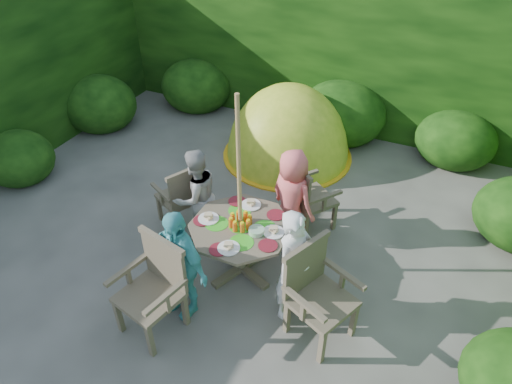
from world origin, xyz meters
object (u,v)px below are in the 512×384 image
at_px(child_right, 294,267).
at_px(dome_tent, 287,156).
at_px(patio_table, 241,233).
at_px(garden_chair_back, 307,196).
at_px(garden_chair_left, 182,195).
at_px(garden_chair_right, 316,292).
at_px(child_left, 196,196).
at_px(parasol_pole, 240,194).
at_px(child_front, 179,264).
at_px(garden_chair_front, 155,286).
at_px(child_back, 292,198).

xyz_separation_m(child_right, dome_tent, (-1.17, 2.83, -0.65)).
distance_m(patio_table, garden_chair_back, 1.10).
relative_size(patio_table, garden_chair_left, 1.71).
height_order(patio_table, garden_chair_right, garden_chair_right).
bearing_deg(garden_chair_left, patio_table, 94.33).
bearing_deg(patio_table, dome_tent, 99.83).
relative_size(child_left, dome_tent, 0.53).
bearing_deg(child_left, garden_chair_right, 93.05).
bearing_deg(parasol_pole, child_front, -112.59).
bearing_deg(garden_chair_front, parasol_pole, 79.69).
bearing_deg(parasol_pole, garden_chair_right, -22.47).
distance_m(garden_chair_right, garden_chair_back, 1.56).
bearing_deg(garden_chair_front, garden_chair_left, 125.46).
bearing_deg(child_right, child_left, 86.89).
bearing_deg(garden_chair_front, child_front, 77.61).
height_order(garden_chair_right, garden_chair_back, garden_chair_right).
relative_size(child_left, child_back, 0.98).
relative_size(garden_chair_right, garden_chair_left, 1.14).
bearing_deg(garden_chair_back, parasol_pole, 105.34).
bearing_deg(child_front, parasol_pole, 84.74).
height_order(child_right, child_front, child_right).
relative_size(garden_chair_left, child_left, 0.71).
relative_size(child_left, child_front, 0.95).
relative_size(child_right, dome_tent, 0.56).
distance_m(garden_chair_right, child_back, 1.36).
bearing_deg(child_front, garden_chair_back, 85.35).
distance_m(parasol_pole, child_right, 0.92).
distance_m(garden_chair_left, child_back, 1.37).
height_order(garden_chair_front, child_front, child_front).
height_order(parasol_pole, garden_chair_left, parasol_pole).
distance_m(patio_table, child_left, 0.81).
bearing_deg(garden_chair_right, patio_table, 91.49).
xyz_separation_m(patio_table, child_front, (-0.31, -0.74, 0.08)).
bearing_deg(garden_chair_back, child_front, 104.90).
height_order(garden_chair_back, garden_chair_front, garden_chair_front).
bearing_deg(garden_chair_front, child_left, 116.16).
distance_m(garden_chair_back, child_left, 1.35).
bearing_deg(dome_tent, child_back, -81.22).
bearing_deg(garden_chair_left, garden_chair_front, 49.01).
xyz_separation_m(parasol_pole, child_right, (0.74, -0.31, -0.45)).
bearing_deg(patio_table, child_back, 67.69).
height_order(patio_table, child_right, child_right).
bearing_deg(dome_tent, patio_table, -93.90).
height_order(garden_chair_front, child_left, child_left).
bearing_deg(patio_table, garden_chair_right, -22.52).
xyz_separation_m(garden_chair_right, dome_tent, (-1.44, 2.94, -0.53)).
bearing_deg(garden_chair_front, garden_chair_back, 80.61).
relative_size(parasol_pole, garden_chair_left, 2.51).
bearing_deg(child_back, child_front, 90.16).
bearing_deg(garden_chair_front, patio_table, 79.49).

